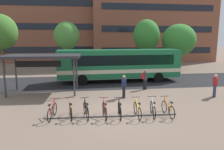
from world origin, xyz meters
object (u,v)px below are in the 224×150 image
at_px(commuter_red_pack_2, 215,84).
at_px(parked_bicycle_yellow_5, 137,110).
at_px(parked_bicycle_black_2, 86,111).
at_px(street_tree_2, 179,40).
at_px(city_bus, 118,64).
at_px(street_tree_1, 146,35).
at_px(street_tree_3, 67,36).
at_px(parked_bicycle_orange_7, 168,109).
at_px(parked_bicycle_white_6, 153,109).
at_px(street_tree_0, 1,32).
at_px(commuter_navy_pack_1, 124,85).
at_px(transit_shelter, 42,58).
at_px(parked_bicycle_orange_1, 71,111).
at_px(parked_bicycle_red_3, 105,111).
at_px(parked_bicycle_black_4, 120,110).
at_px(commuter_red_pack_0, 145,78).
at_px(parked_bicycle_red_0, 52,111).

bearing_deg(commuter_red_pack_2, parked_bicycle_yellow_5, 146.72).
xyz_separation_m(parked_bicycle_black_2, street_tree_2, (12.60, 15.98, 3.73)).
xyz_separation_m(city_bus, parked_bicycle_black_2, (-3.33, -9.53, -1.39)).
bearing_deg(street_tree_1, street_tree_3, 171.92).
distance_m(city_bus, parked_bicycle_orange_7, 10.02).
relative_size(parked_bicycle_white_6, street_tree_1, 0.25).
xyz_separation_m(street_tree_0, street_tree_2, (22.60, -0.25, -0.96)).
xyz_separation_m(commuter_navy_pack_1, street_tree_2, (9.85, 12.49, 3.15)).
xyz_separation_m(transit_shelter, street_tree_3, (0.87, 12.96, 1.87)).
bearing_deg(parked_bicycle_black_2, commuter_red_pack_2, -81.83).
bearing_deg(parked_bicycle_orange_1, parked_bicycle_white_6, -102.29).
distance_m(parked_bicycle_yellow_5, parked_bicycle_orange_7, 1.74).
bearing_deg(commuter_red_pack_2, parked_bicycle_orange_7, 154.30).
distance_m(parked_bicycle_red_3, street_tree_2, 20.20).
xyz_separation_m(parked_bicycle_black_2, commuter_red_pack_2, (9.42, 2.86, 0.60)).
height_order(commuter_navy_pack_1, street_tree_2, street_tree_2).
xyz_separation_m(parked_bicycle_black_2, parked_bicycle_yellow_5, (2.78, -0.30, 0.00)).
relative_size(parked_bicycle_black_2, transit_shelter, 0.29).
xyz_separation_m(parked_bicycle_black_4, street_tree_0, (-11.81, 16.43, 4.70)).
relative_size(city_bus, parked_bicycle_orange_1, 7.07).
bearing_deg(parked_bicycle_black_2, parked_bicycle_black_4, -105.08).
bearing_deg(street_tree_2, street_tree_0, 179.36).
xyz_separation_m(city_bus, commuter_navy_pack_1, (-0.59, -6.04, -0.81)).
xyz_separation_m(city_bus, parked_bicycle_white_6, (0.33, -9.79, -1.39)).
bearing_deg(city_bus, parked_bicycle_red_3, 74.33).
height_order(parked_bicycle_yellow_5, commuter_red_pack_0, commuter_red_pack_0).
distance_m(parked_bicycle_black_4, street_tree_0, 20.77).
distance_m(parked_bicycle_white_6, street_tree_1, 18.54).
bearing_deg(parked_bicycle_red_3, street_tree_0, 31.92).
bearing_deg(parked_bicycle_white_6, parked_bicycle_black_4, 97.80).
distance_m(parked_bicycle_black_2, street_tree_0, 19.63).
bearing_deg(parked_bicycle_black_4, parked_bicycle_white_6, -87.87).
height_order(commuter_red_pack_0, street_tree_2, street_tree_2).
distance_m(parked_bicycle_yellow_5, commuter_red_pack_0, 6.49).
xyz_separation_m(parked_bicycle_red_3, parked_bicycle_yellow_5, (1.78, -0.16, 0.00)).
bearing_deg(commuter_red_pack_2, street_tree_2, 17.65).
bearing_deg(parked_bicycle_black_4, commuter_navy_pack_1, -10.10).
xyz_separation_m(street_tree_2, street_tree_3, (-14.97, 2.67, 0.58)).
height_order(parked_bicycle_orange_1, parked_bicycle_white_6, same).
bearing_deg(street_tree_2, parked_bicycle_orange_1, -130.19).
xyz_separation_m(street_tree_0, street_tree_3, (7.62, 2.42, -0.39)).
relative_size(parked_bicycle_yellow_5, street_tree_3, 0.26).
bearing_deg(commuter_red_pack_0, parked_bicycle_red_3, -143.47).
xyz_separation_m(transit_shelter, street_tree_1, (11.68, 11.42, 1.93)).
bearing_deg(street_tree_3, parked_bicycle_white_6, -72.28).
bearing_deg(parked_bicycle_orange_7, street_tree_3, 18.00).
distance_m(parked_bicycle_orange_7, commuter_navy_pack_1, 4.25).
bearing_deg(parked_bicycle_red_0, commuter_red_pack_2, -68.28).
relative_size(commuter_red_pack_0, street_tree_1, 0.24).
distance_m(parked_bicycle_yellow_5, commuter_red_pack_2, 7.38).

